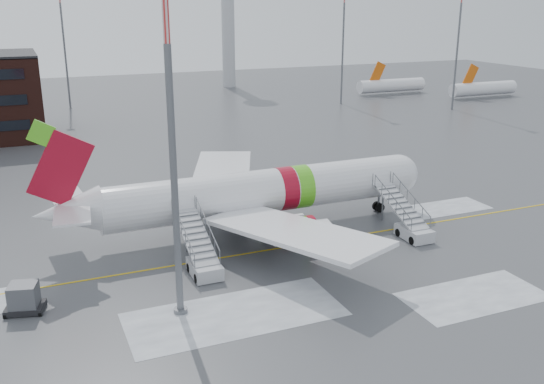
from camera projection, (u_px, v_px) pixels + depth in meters
name	position (u px, v px, depth m)	size (l,w,h in m)	color
ground	(263.00, 246.00, 50.19)	(260.00, 260.00, 0.00)	#494C4F
airliner	(253.00, 193.00, 52.67)	(35.03, 32.97, 11.18)	white
airstair_fwd	(409.00, 224.00, 52.05)	(2.05, 7.70, 3.48)	#B9BBC1
airstair_aft	(201.00, 258.00, 45.14)	(2.05, 7.70, 3.48)	#ACADB3
pushback_tug	(325.00, 233.00, 50.89)	(3.34, 2.75, 1.76)	black
uld_container	(24.00, 299.00, 39.26)	(2.75, 2.29, 1.95)	black
light_mast_near	(172.00, 143.00, 36.05)	(1.20, 1.20, 21.58)	#595B60
control_tower	(228.00, 5.00, 139.19)	(6.40, 6.40, 30.00)	#B2B5BA
light_mast_far_ne	(343.00, 32.00, 116.14)	(1.20, 1.20, 24.25)	#595B60
light_mast_far_n	(63.00, 33.00, 111.58)	(1.20, 1.20, 24.25)	#595B60
light_mast_far_e	(459.00, 34.00, 109.80)	(1.20, 1.20, 24.25)	#595B60
distant_aircraft	(420.00, 96.00, 129.67)	(35.00, 18.00, 8.00)	#D8590C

